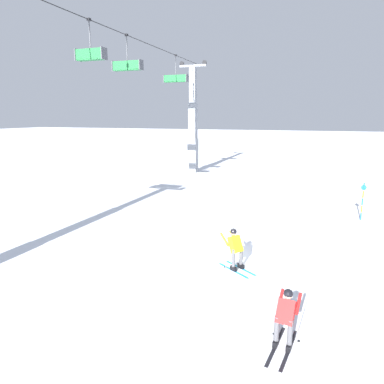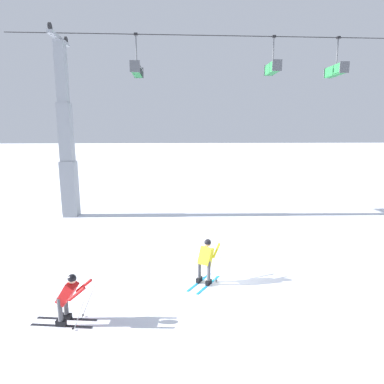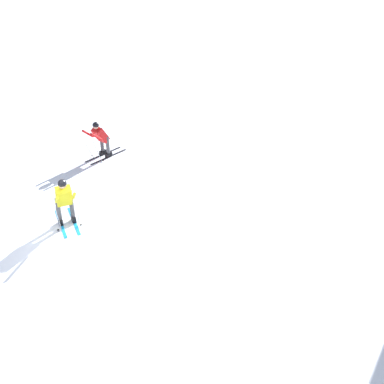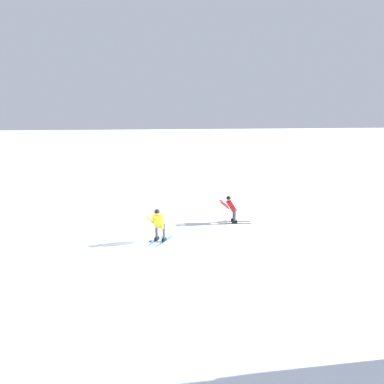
# 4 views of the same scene
# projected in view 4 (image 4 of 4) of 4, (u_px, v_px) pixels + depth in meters

# --- Properties ---
(ground_plane) EXTENTS (260.00, 260.00, 0.00)m
(ground_plane) POSITION_uv_depth(u_px,v_px,m) (135.00, 248.00, 15.24)
(ground_plane) COLOR white
(skier_carving_main) EXTENTS (1.36, 1.61, 1.68)m
(skier_carving_main) POSITION_uv_depth(u_px,v_px,m) (158.00, 223.00, 15.84)
(skier_carving_main) COLOR #198CCC
(skier_carving_main) RESTS_ON ground_plane
(skier_distant_uphill) EXTENTS (1.78, 0.78, 1.59)m
(skier_distant_uphill) POSITION_uv_depth(u_px,v_px,m) (231.00, 208.00, 18.71)
(skier_distant_uphill) COLOR black
(skier_distant_uphill) RESTS_ON ground_plane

